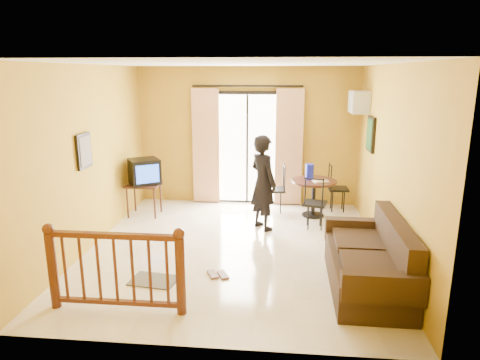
# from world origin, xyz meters

# --- Properties ---
(ground) EXTENTS (5.00, 5.00, 0.00)m
(ground) POSITION_xyz_m (0.00, 0.00, 0.00)
(ground) COLOR beige
(ground) RESTS_ON ground
(room_shell) EXTENTS (5.00, 5.00, 5.00)m
(room_shell) POSITION_xyz_m (0.00, 0.00, 1.70)
(room_shell) COLOR white
(room_shell) RESTS_ON ground
(balcony_door) EXTENTS (2.25, 0.14, 2.46)m
(balcony_door) POSITION_xyz_m (0.00, 2.43, 1.19)
(balcony_door) COLOR black
(balcony_door) RESTS_ON ground
(tv_table) EXTENTS (0.63, 0.52, 0.63)m
(tv_table) POSITION_xyz_m (-1.90, 1.46, 0.55)
(tv_table) COLOR black
(tv_table) RESTS_ON ground
(television) EXTENTS (0.70, 0.69, 0.48)m
(television) POSITION_xyz_m (-1.87, 1.46, 0.86)
(television) COLOR black
(television) RESTS_ON tv_table
(picture_left) EXTENTS (0.05, 0.42, 0.52)m
(picture_left) POSITION_xyz_m (-2.22, -0.20, 1.55)
(picture_left) COLOR black
(picture_left) RESTS_ON room_shell
(dining_table) EXTENTS (0.85, 0.85, 0.71)m
(dining_table) POSITION_xyz_m (1.33, 1.72, 0.56)
(dining_table) COLOR black
(dining_table) RESTS_ON ground
(water_jug) EXTENTS (0.16, 0.16, 0.30)m
(water_jug) POSITION_xyz_m (1.24, 1.78, 0.85)
(water_jug) COLOR #141BBB
(water_jug) RESTS_ON dining_table
(serving_tray) EXTENTS (0.33, 0.27, 0.02)m
(serving_tray) POSITION_xyz_m (1.44, 1.62, 0.72)
(serving_tray) COLOR beige
(serving_tray) RESTS_ON dining_table
(dining_chairs) EXTENTS (1.66, 1.48, 0.95)m
(dining_chairs) POSITION_xyz_m (1.24, 1.68, 0.00)
(dining_chairs) COLOR black
(dining_chairs) RESTS_ON ground
(air_conditioner) EXTENTS (0.31, 0.60, 0.40)m
(air_conditioner) POSITION_xyz_m (2.09, 1.95, 2.15)
(air_conditioner) COLOR silver
(air_conditioner) RESTS_ON room_shell
(botanical_print) EXTENTS (0.05, 0.50, 0.60)m
(botanical_print) POSITION_xyz_m (2.22, 1.30, 1.65)
(botanical_print) COLOR black
(botanical_print) RESTS_ON room_shell
(coffee_table) EXTENTS (0.52, 0.94, 0.42)m
(coffee_table) POSITION_xyz_m (1.85, 0.01, 0.28)
(coffee_table) COLOR black
(coffee_table) RESTS_ON ground
(bowl) EXTENTS (0.22, 0.22, 0.06)m
(bowl) POSITION_xyz_m (1.85, 0.11, 0.44)
(bowl) COLOR #512E1B
(bowl) RESTS_ON coffee_table
(sofa) EXTENTS (0.91, 1.91, 0.91)m
(sofa) POSITION_xyz_m (1.86, -1.09, 0.34)
(sofa) COLOR #301F12
(sofa) RESTS_ON ground
(standing_person) EXTENTS (0.69, 0.72, 1.66)m
(standing_person) POSITION_xyz_m (0.39, 0.96, 0.83)
(standing_person) COLOR black
(standing_person) RESTS_ON ground
(stair_balustrade) EXTENTS (1.63, 0.13, 1.04)m
(stair_balustrade) POSITION_xyz_m (-1.15, -1.90, 0.56)
(stair_balustrade) COLOR #471E0F
(stair_balustrade) RESTS_ON ground
(doormat) EXTENTS (0.65, 0.48, 0.02)m
(doormat) POSITION_xyz_m (-0.95, -1.17, 0.01)
(doormat) COLOR #514D41
(doormat) RESTS_ON ground
(sandals) EXTENTS (0.34, 0.27, 0.03)m
(sandals) POSITION_xyz_m (-0.13, -0.94, 0.01)
(sandals) COLOR #512E1B
(sandals) RESTS_ON ground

